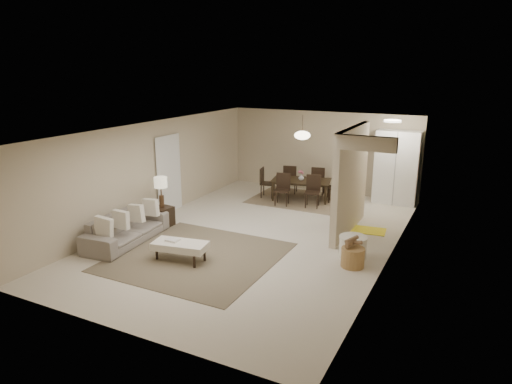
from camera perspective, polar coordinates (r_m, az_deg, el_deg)
The scene contains 22 objects.
floor at distance 10.72m, azimuth 0.21°, elevation -5.45°, with size 9.00×9.00×0.00m, color beige.
ceiling at distance 10.10m, azimuth 0.22°, elevation 7.92°, with size 9.00×9.00×0.00m, color white.
back_wall at distance 14.41m, azimuth 8.25°, elevation 4.99°, with size 6.00×6.00×0.00m, color #C6B596.
left_wall at distance 11.94m, azimuth -12.79°, elevation 2.61°, with size 9.00×9.00×0.00m, color #C6B596.
right_wall at distance 9.44m, azimuth 16.75°, elevation -1.04°, with size 9.00×9.00×0.00m, color #C6B596.
partition at distance 10.86m, azimuth 11.74°, elevation 1.42°, with size 0.15×2.50×2.50m, color #C6B596.
doorway at distance 12.43m, azimuth -10.88°, elevation 2.13°, with size 0.04×0.90×2.04m, color black.
pantry_cabinet at distance 13.57m, azimuth 17.19°, elevation 2.94°, with size 1.20×0.55×2.10m, color white.
flush_light at distance 12.43m, azimuth 16.70°, elevation 8.50°, with size 0.44×0.44×0.05m, color white.
living_rug at distance 9.64m, azimuth -7.35°, elevation -8.01°, with size 3.20×3.20×0.01m, color brown.
sofa at distance 10.63m, azimuth -15.90°, elevation -4.40°, with size 0.86×2.19×0.64m, color gray.
ottoman_bench at distance 9.40m, azimuth -9.46°, elevation -6.67°, with size 1.17×0.69×0.40m.
side_table at distance 11.50m, azimuth -11.60°, elevation -3.02°, with size 0.44×0.44×0.49m, color black.
table_lamp at distance 11.28m, azimuth -11.82°, elevation 0.86°, with size 0.32×0.32×0.76m.
round_pouf at distance 9.67m, azimuth 12.02°, elevation -6.74°, with size 0.58×0.58×0.45m, color silver.
wicker_basket at distance 9.25m, azimuth 11.99°, elevation -7.99°, with size 0.46×0.46×0.39m, color #96673C.
dining_rug at distance 13.60m, azimuth 5.59°, elevation -0.94°, with size 2.80×2.10×0.01m, color #78634A.
dining_table at distance 13.52m, azimuth 5.62°, elevation 0.25°, with size 1.70×0.95×0.60m, color black.
dining_chairs at distance 13.48m, azimuth 5.64°, elevation 0.87°, with size 2.45×1.97×0.90m.
vase at distance 13.43m, azimuth 5.67°, elevation 1.85°, with size 0.17×0.17×0.17m, color silver.
yellow_mat at distance 11.36m, azimuth 13.56°, elevation -4.65°, with size 0.93×0.57×0.01m, color yellow.
pendant_light at distance 13.19m, azimuth 5.81°, elevation 7.06°, with size 0.46×0.46×0.71m.
Camera 1 is at (4.47, -8.96, 3.81)m, focal length 32.00 mm.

